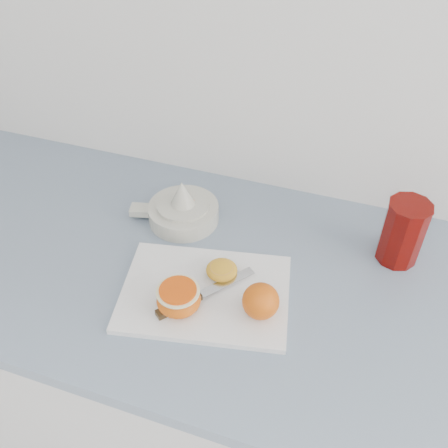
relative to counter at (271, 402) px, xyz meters
name	(u,v)px	position (x,y,z in m)	size (l,w,h in m)	color
counter	(271,402)	(0.00, 0.00, 0.00)	(2.46, 0.64, 0.89)	silver
cutting_board	(205,293)	(-0.14, -0.07, 0.45)	(0.31, 0.22, 0.01)	white
whole_orange	(261,301)	(-0.03, -0.09, 0.49)	(0.07, 0.07, 0.07)	#E75014
half_orange	(179,299)	(-0.17, -0.13, 0.48)	(0.08, 0.08, 0.05)	#E75014
squeezed_shell	(222,270)	(-0.12, -0.02, 0.47)	(0.06, 0.06, 0.03)	gold
paring_knife	(188,301)	(-0.16, -0.11, 0.46)	(0.14, 0.17, 0.01)	#3F2E1A
citrus_juicer	(183,210)	(-0.26, 0.11, 0.47)	(0.20, 0.15, 0.10)	silver
red_tumbler	(402,234)	(0.19, 0.15, 0.51)	(0.08, 0.08, 0.14)	#620803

